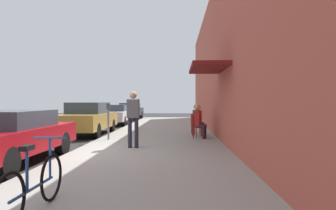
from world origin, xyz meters
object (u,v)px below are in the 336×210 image
object	(u,v)px
parked_car_0	(8,136)
parked_car_1	(88,118)
cafe_chair_2	(195,122)
seated_patron_1	(198,119)
seated_patron_0	(199,120)
cafe_chair_0	(198,125)
cafe_chair_1	(196,123)
parked_car_3	(130,111)
parking_meter	(108,119)
pedestrian_standing	(133,115)
parked_car_2	(115,114)
bicycle_0	(33,186)

from	to	relation	value
parked_car_0	parked_car_1	bearing A→B (deg)	90.00
cafe_chair_2	seated_patron_1	bearing A→B (deg)	-84.37
parked_car_0	seated_patron_0	size ratio (longest dim) A/B	3.41
cafe_chair_0	cafe_chair_1	bearing A→B (deg)	90.12
parked_car_3	seated_patron_0	xyz separation A→B (m)	(4.89, -13.74, 0.09)
parking_meter	pedestrian_standing	world-z (taller)	pedestrian_standing
seated_patron_1	seated_patron_0	bearing A→B (deg)	-89.97
parked_car_0	parked_car_2	world-z (taller)	parked_car_2
parked_car_2	bicycle_0	bearing A→B (deg)	-81.49
cafe_chair_0	pedestrian_standing	bearing A→B (deg)	-131.67
cafe_chair_0	cafe_chair_2	distance (m)	1.51
parked_car_1	cafe_chair_1	xyz separation A→B (m)	(4.83, -1.12, -0.13)
cafe_chair_0	parked_car_3	bearing A→B (deg)	109.40
seated_patron_0	bicycle_0	bearing A→B (deg)	-108.55
cafe_chair_2	cafe_chair_1	bearing A→B (deg)	-89.97
parked_car_1	parked_car_2	distance (m)	5.87
parked_car_0	bicycle_0	bearing A→B (deg)	-55.90
parked_car_1	cafe_chair_1	distance (m)	4.96
parked_car_3	bicycle_0	xyz separation A→B (m)	(2.33, -21.38, -0.25)
bicycle_0	seated_patron_1	bearing A→B (deg)	73.36
parked_car_0	bicycle_0	xyz separation A→B (m)	(2.33, -3.44, -0.21)
cafe_chair_0	parked_car_1	bearing A→B (deg)	157.02
cafe_chair_1	seated_patron_1	size ratio (longest dim) A/B	0.67
parking_meter	seated_patron_1	xyz separation A→B (m)	(3.34, 1.40, -0.07)
bicycle_0	pedestrian_standing	distance (m)	5.36
parked_car_3	parking_meter	world-z (taller)	parking_meter
parked_car_2	seated_patron_0	bearing A→B (deg)	-58.38
parked_car_3	bicycle_0	world-z (taller)	parked_car_3
cafe_chair_2	bicycle_0	bearing A→B (deg)	-105.28
parked_car_1	cafe_chair_2	size ratio (longest dim) A/B	5.06
bicycle_0	pedestrian_standing	size ratio (longest dim) A/B	1.01
parking_meter	cafe_chair_2	size ratio (longest dim) A/B	1.52
parked_car_1	pedestrian_standing	bearing A→B (deg)	-58.01
parked_car_0	cafe_chair_2	bearing A→B (deg)	49.80
parking_meter	seated_patron_0	size ratio (longest dim) A/B	1.02
cafe_chair_2	pedestrian_standing	distance (m)	4.41
parked_car_3	cafe_chair_2	world-z (taller)	parked_car_3
pedestrian_standing	bicycle_0	bearing A→B (deg)	-94.49
parked_car_0	parked_car_1	world-z (taller)	parked_car_1
cafe_chair_0	cafe_chair_2	xyz separation A→B (m)	(-0.00, 1.51, 0.00)
seated_patron_1	parked_car_2	bearing A→B (deg)	124.91
parked_car_0	seated_patron_1	distance (m)	7.09
seated_patron_0	seated_patron_1	world-z (taller)	same
parked_car_2	cafe_chair_2	world-z (taller)	parked_car_2
pedestrian_standing	parked_car_0	bearing A→B (deg)	-145.80
parked_car_1	seated_patron_0	distance (m)	5.31
parked_car_2	bicycle_0	xyz separation A→B (m)	(2.33, -15.58, -0.21)
parked_car_1	seated_patron_1	distance (m)	5.02
bicycle_0	cafe_chair_2	size ratio (longest dim) A/B	1.97
cafe_chair_0	seated_patron_0	xyz separation A→B (m)	(0.06, -0.02, 0.19)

